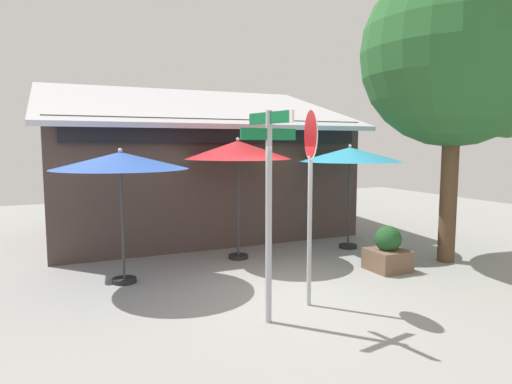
% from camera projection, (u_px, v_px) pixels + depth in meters
% --- Properties ---
extents(ground_plane, '(28.00, 28.00, 0.10)m').
position_uv_depth(ground_plane, '(282.00, 292.00, 7.83)').
color(ground_plane, gray).
extents(cafe_building, '(8.31, 5.11, 4.32)m').
position_uv_depth(cafe_building, '(196.00, 175.00, 12.72)').
color(cafe_building, '#473833').
rests_on(cafe_building, ground).
extents(street_sign_post, '(0.91, 0.97, 3.00)m').
position_uv_depth(street_sign_post, '(269.00, 194.00, 6.20)').
color(street_sign_post, '#A8AAB2').
rests_on(street_sign_post, ground).
extents(stop_sign, '(0.24, 0.75, 3.08)m').
position_uv_depth(stop_sign, '(310.00, 170.00, 6.84)').
color(stop_sign, '#A8AAB2').
rests_on(stop_sign, ground).
extents(patio_umbrella_royal_blue_left, '(2.42, 2.42, 2.47)m').
position_uv_depth(patio_umbrella_royal_blue_left, '(120.00, 162.00, 7.98)').
color(patio_umbrella_royal_blue_left, black).
rests_on(patio_umbrella_royal_blue_left, ground).
extents(patio_umbrella_crimson_center, '(2.33, 2.33, 2.68)m').
position_uv_depth(patio_umbrella_crimson_center, '(238.00, 151.00, 9.69)').
color(patio_umbrella_crimson_center, black).
rests_on(patio_umbrella_crimson_center, ground).
extents(patio_umbrella_teal_right, '(2.47, 2.47, 2.52)m').
position_uv_depth(patio_umbrella_teal_right, '(350.00, 155.00, 10.71)').
color(patio_umbrella_teal_right, black).
rests_on(patio_umbrella_teal_right, ground).
extents(shade_tree, '(4.38, 3.89, 6.36)m').
position_uv_depth(shade_tree, '(469.00, 59.00, 9.25)').
color(shade_tree, brown).
rests_on(shade_tree, ground).
extents(sidewalk_planter, '(0.73, 0.73, 0.91)m').
position_uv_depth(sidewalk_planter, '(388.00, 252.00, 8.97)').
color(sidewalk_planter, brown).
rests_on(sidewalk_planter, ground).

